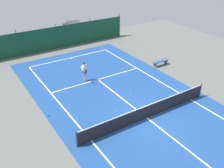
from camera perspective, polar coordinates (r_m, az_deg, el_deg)
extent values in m
plane|color=slate|center=(16.99, 7.74, -7.49)|extent=(36.00, 36.00, 0.00)
cube|color=#1E478C|center=(16.99, 7.74, -7.48)|extent=(11.02, 26.60, 0.01)
cube|color=white|center=(25.95, -9.26, 5.74)|extent=(8.22, 0.10, 0.01)
cube|color=white|center=(15.15, -4.62, -12.47)|extent=(0.10, 23.80, 0.01)
cube|color=white|center=(19.53, 17.09, -3.36)|extent=(0.10, 23.80, 0.01)
cube|color=white|center=(21.45, -3.17, 1.00)|extent=(8.22, 0.10, 0.01)
cube|color=white|center=(16.99, 7.74, -7.46)|extent=(0.10, 12.80, 0.01)
cube|color=white|center=(25.82, -9.12, 5.63)|extent=(0.10, 0.30, 0.01)
cube|color=black|center=(16.72, 7.85, -6.17)|extent=(9.92, 0.03, 0.95)
cube|color=white|center=(16.44, 7.96, -4.74)|extent=(9.92, 0.04, 0.05)
cylinder|color=#47474C|center=(14.51, -7.89, -12.05)|extent=(0.10, 0.10, 1.10)
cylinder|color=#47474C|center=(19.90, 19.03, -1.26)|extent=(0.10, 0.10, 1.10)
cube|color=#14472D|center=(28.34, -12.17, 10.02)|extent=(16.22, 0.06, 2.40)
cylinder|color=#595B60|center=(27.30, -20.22, 8.51)|extent=(0.08, 0.08, 2.70)
cylinder|color=#595B60|center=(28.35, -12.25, 10.34)|extent=(0.08, 0.08, 2.70)
cylinder|color=#595B60|center=(29.92, -4.91, 11.84)|extent=(0.08, 0.08, 2.70)
cylinder|color=#595B60|center=(31.93, 1.68, 13.01)|extent=(0.08, 0.08, 2.70)
cube|color=#234C1E|center=(29.08, -12.49, 9.11)|extent=(14.60, 0.70, 1.10)
cylinder|color=#D8AD8C|center=(21.21, -5.88, 1.75)|extent=(0.12, 0.12, 0.82)
cylinder|color=#D8AD8C|center=(21.10, -6.31, 1.59)|extent=(0.12, 0.12, 0.82)
cylinder|color=navy|center=(20.94, -6.16, 2.87)|extent=(0.40, 0.40, 0.22)
cube|color=white|center=(20.85, -6.19, 3.36)|extent=(0.39, 0.26, 0.56)
sphere|color=#D8AD8C|center=(20.67, -6.25, 4.44)|extent=(0.22, 0.22, 0.22)
cylinder|color=black|center=(20.64, -6.27, 4.67)|extent=(0.23, 0.23, 0.04)
cylinder|color=#D8AD8C|center=(20.96, -5.70, 3.62)|extent=(0.09, 0.09, 0.58)
cylinder|color=#D8AD8C|center=(20.63, -6.50, 3.14)|extent=(0.19, 0.53, 0.41)
cylinder|color=black|center=(20.43, -6.08, 2.55)|extent=(0.08, 0.28, 0.13)
torus|color=teal|center=(20.34, -6.11, 3.11)|extent=(0.32, 0.18, 0.29)
sphere|color=#CCDB33|center=(17.49, 0.90, -5.90)|extent=(0.07, 0.07, 0.07)
sphere|color=#CCDB33|center=(19.37, 4.22, -2.23)|extent=(0.07, 0.07, 0.07)
cube|color=black|center=(32.34, -8.24, 11.77)|extent=(2.30, 4.39, 0.80)
cube|color=#2D333D|center=(32.15, -8.33, 12.93)|extent=(1.75, 2.06, 0.56)
cylinder|color=black|center=(33.41, -10.40, 11.43)|extent=(0.30, 0.66, 0.64)
cylinder|color=black|center=(33.90, -7.43, 11.91)|extent=(0.30, 0.66, 0.64)
cylinder|color=black|center=(31.02, -9.02, 10.21)|extent=(0.30, 0.66, 0.64)
cylinder|color=black|center=(31.55, -5.86, 10.73)|extent=(0.30, 0.66, 0.64)
cube|color=#335184|center=(24.21, 10.74, 5.02)|extent=(1.60, 0.40, 0.08)
cube|color=#4C4C51|center=(23.89, 9.54, 4.21)|extent=(0.08, 0.36, 0.45)
cube|color=#4C4C51|center=(24.72, 11.81, 4.85)|extent=(0.08, 0.36, 0.45)
cylinder|color=#338CD8|center=(17.43, -13.91, -6.65)|extent=(0.08, 0.08, 0.24)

